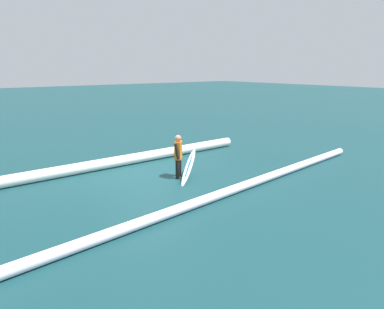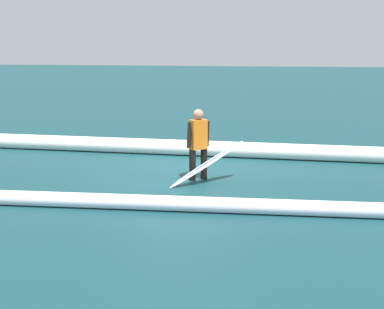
{
  "view_description": "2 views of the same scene",
  "coord_description": "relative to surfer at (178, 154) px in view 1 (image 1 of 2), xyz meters",
  "views": [
    {
      "loc": [
        5.71,
        9.67,
        3.67
      ],
      "look_at": [
        -0.33,
        1.95,
        1.1
      ],
      "focal_mm": 31.01,
      "sensor_mm": 36.0,
      "label": 1
    },
    {
      "loc": [
        -2.64,
        11.98,
        2.8
      ],
      "look_at": [
        -0.9,
        2.97,
        0.97
      ],
      "focal_mm": 51.68,
      "sensor_mm": 36.0,
      "label": 2
    }
  ],
  "objects": [
    {
      "name": "ground_plane",
      "position": [
        0.62,
        -0.82,
        -0.83
      ],
      "size": [
        123.23,
        123.23,
        0.0
      ],
      "primitive_type": "plane",
      "color": "#143C41"
    },
    {
      "name": "wave_crest_midground",
      "position": [
        2.34,
        2.45,
        -0.7
      ],
      "size": [
        19.53,
        1.61,
        0.26
      ],
      "primitive_type": "cylinder",
      "rotation": [
        0.0,
        1.57,
        0.07
      ],
      "color": "white",
      "rests_on": "ground_plane"
    },
    {
      "name": "surfboard",
      "position": [
        -0.24,
        0.27,
        -0.42
      ],
      "size": [
        1.49,
        1.24,
        0.85
      ],
      "color": "white",
      "rests_on": "ground_plane"
    },
    {
      "name": "wave_crest_foreground",
      "position": [
        2.36,
        -2.52,
        -0.63
      ],
      "size": [
        14.14,
        0.57,
        0.39
      ],
      "primitive_type": "cylinder",
      "rotation": [
        0.0,
        1.57,
        -0.01
      ],
      "color": "white",
      "rests_on": "ground_plane"
    },
    {
      "name": "surfer",
      "position": [
        0.0,
        0.0,
        0.0
      ],
      "size": [
        0.41,
        0.47,
        1.49
      ],
      "rotation": [
        0.0,
        0.0,
        0.72
      ],
      "color": "black",
      "rests_on": "ground_plane"
    }
  ]
}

